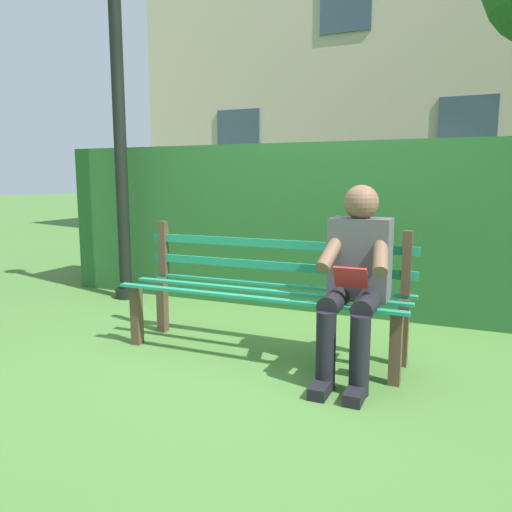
# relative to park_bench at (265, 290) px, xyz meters

# --- Properties ---
(ground) EXTENTS (60.00, 60.00, 0.00)m
(ground) POSITION_rel_park_bench_xyz_m (0.00, 0.07, -0.45)
(ground) COLOR #477533
(park_bench) EXTENTS (2.06, 0.50, 0.90)m
(park_bench) POSITION_rel_park_bench_xyz_m (0.00, 0.00, 0.00)
(park_bench) COLOR #4C3828
(park_bench) RESTS_ON ground
(person_seated) EXTENTS (0.44, 0.73, 1.20)m
(person_seated) POSITION_rel_park_bench_xyz_m (-0.68, 0.17, 0.19)
(person_seated) COLOR #4C4C51
(person_seated) RESTS_ON ground
(hedge_backdrop) EXTENTS (6.39, 0.84, 1.68)m
(hedge_backdrop) POSITION_rel_park_bench_xyz_m (-0.45, -1.54, 0.37)
(hedge_backdrop) COLOR #265B28
(hedge_backdrop) RESTS_ON ground
(building_facade) EXTENTS (8.24, 3.14, 7.01)m
(building_facade) POSITION_rel_park_bench_xyz_m (0.88, -7.35, 3.05)
(building_facade) COLOR #BCAD93
(building_facade) RESTS_ON ground
(lamp_post) EXTENTS (0.26, 0.26, 3.29)m
(lamp_post) POSITION_rel_park_bench_xyz_m (1.96, -0.93, 1.37)
(lamp_post) COLOR black
(lamp_post) RESTS_ON ground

